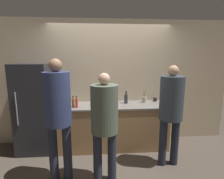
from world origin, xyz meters
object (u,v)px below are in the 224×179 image
object	(u,v)px
person_right	(171,106)
bottle_dark	(126,99)
potted_plant	(107,96)
cup_yellow	(67,101)
bottle_amber	(73,103)
bottle_red	(77,103)
person_center	(104,118)
cup_black	(155,99)
fruit_bowl	(102,104)
utensil_crock	(144,99)
refrigerator	(35,108)
person_left	(58,109)

from	to	relation	value
person_right	bottle_dark	xyz separation A→B (m)	(-0.62, 0.79, -0.05)
potted_plant	cup_yellow	bearing A→B (deg)	176.60
bottle_amber	cup_yellow	world-z (taller)	bottle_amber
cup_yellow	person_right	bearing A→B (deg)	-26.83
bottle_red	potted_plant	xyz separation A→B (m)	(0.59, 0.34, 0.04)
person_center	person_right	distance (m)	1.15
potted_plant	cup_black	bearing A→B (deg)	1.41
fruit_bowl	bottle_amber	size ratio (longest dim) A/B	1.59
potted_plant	person_center	bearing A→B (deg)	-94.69
cup_yellow	utensil_crock	bearing A→B (deg)	-3.78
fruit_bowl	utensil_crock	size ratio (longest dim) A/B	1.28
refrigerator	utensil_crock	xyz separation A→B (m)	(2.20, 0.13, 0.11)
person_right	cup_black	distance (m)	0.92
person_center	potted_plant	world-z (taller)	person_center
bottle_red	bottle_amber	bearing A→B (deg)	142.09
utensil_crock	cup_black	size ratio (longest dim) A/B	3.29
person_center	fruit_bowl	world-z (taller)	person_center
fruit_bowl	cup_black	distance (m)	1.21
person_left	bottle_amber	world-z (taller)	person_left
bottle_red	person_center	bearing A→B (deg)	-60.43
bottle_dark	potted_plant	xyz separation A→B (m)	(-0.39, 0.10, 0.03)
person_right	fruit_bowl	size ratio (longest dim) A/B	4.99
person_center	bottle_dark	world-z (taller)	person_center
person_left	cup_yellow	bearing A→B (deg)	93.71
bottle_red	bottle_dark	xyz separation A→B (m)	(0.98, 0.24, 0.01)
person_right	bottle_amber	xyz separation A→B (m)	(-1.67, 0.60, -0.06)
person_left	cup_black	world-z (taller)	person_left
person_center	cup_yellow	size ratio (longest dim) A/B	18.78
person_left	refrigerator	bearing A→B (deg)	125.42
refrigerator	person_center	size ratio (longest dim) A/B	1.06
refrigerator	cup_yellow	distance (m)	0.64
person_center	bottle_red	size ratio (longest dim) A/B	7.26
bottle_dark	cup_black	xyz separation A→B (m)	(0.66, 0.12, -0.06)
bottle_dark	bottle_red	bearing A→B (deg)	-166.29
person_left	potted_plant	world-z (taller)	person_left
person_left	cup_black	size ratio (longest dim) A/B	22.33
potted_plant	fruit_bowl	bearing A→B (deg)	-109.80
bottle_amber	person_right	bearing A→B (deg)	-19.78
bottle_red	refrigerator	bearing A→B (deg)	169.81
cup_yellow	cup_black	distance (m)	1.88
person_left	fruit_bowl	distance (m)	1.04
fruit_bowl	cup_yellow	bearing A→B (deg)	153.12
person_right	cup_black	size ratio (longest dim) A/B	21.00
cup_yellow	bottle_dark	bearing A→B (deg)	-6.86
bottle_red	bottle_dark	size ratio (longest dim) A/B	0.90
refrigerator	person_left	bearing A→B (deg)	-54.58
bottle_dark	utensil_crock	bearing A→B (deg)	5.87
refrigerator	person_center	distance (m)	1.67
person_center	cup_black	bearing A→B (deg)	47.21
fruit_bowl	potted_plant	xyz separation A→B (m)	(0.11, 0.32, 0.08)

